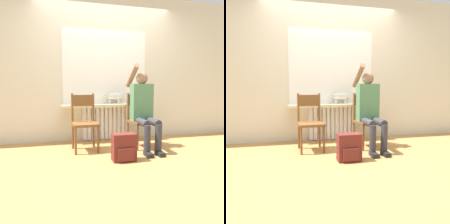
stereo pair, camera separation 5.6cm
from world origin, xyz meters
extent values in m
plane|color=#B27F47|center=(0.00, 0.00, 0.00)|extent=(12.00, 12.00, 0.00)
cube|color=beige|center=(0.00, 1.23, 1.35)|extent=(7.00, 0.06, 2.70)
cube|color=white|center=(0.00, 1.16, 0.32)|extent=(0.90, 0.05, 0.64)
cube|color=white|center=(-0.41, 1.12, 0.32)|extent=(0.06, 0.03, 0.61)
cube|color=white|center=(-0.33, 1.12, 0.32)|extent=(0.06, 0.03, 0.61)
cube|color=white|center=(-0.24, 1.12, 0.32)|extent=(0.06, 0.03, 0.61)
cube|color=white|center=(-0.16, 1.12, 0.32)|extent=(0.06, 0.03, 0.61)
cube|color=white|center=(-0.08, 1.12, 0.32)|extent=(0.06, 0.03, 0.61)
cube|color=white|center=(0.00, 1.12, 0.32)|extent=(0.06, 0.03, 0.61)
cube|color=white|center=(0.08, 1.12, 0.32)|extent=(0.06, 0.03, 0.61)
cube|color=white|center=(0.16, 1.12, 0.32)|extent=(0.06, 0.03, 0.61)
cube|color=white|center=(0.24, 1.12, 0.32)|extent=(0.06, 0.03, 0.61)
cube|color=white|center=(0.33, 1.12, 0.32)|extent=(0.06, 0.03, 0.61)
cube|color=white|center=(0.41, 1.12, 0.32)|extent=(0.06, 0.03, 0.61)
cube|color=beige|center=(0.00, 1.06, 0.66)|extent=(1.64, 0.28, 0.05)
cube|color=white|center=(0.00, 1.20, 1.37)|extent=(1.58, 0.01, 1.35)
cube|color=brown|center=(-0.47, 0.51, 0.42)|extent=(0.42, 0.42, 0.04)
cylinder|color=brown|center=(-0.64, 0.33, 0.20)|extent=(0.04, 0.04, 0.40)
cylinder|color=brown|center=(-0.29, 0.35, 0.20)|extent=(0.04, 0.04, 0.40)
cylinder|color=brown|center=(-0.65, 0.67, 0.20)|extent=(0.04, 0.04, 0.40)
cylinder|color=brown|center=(-0.31, 0.69, 0.20)|extent=(0.04, 0.04, 0.40)
cylinder|color=brown|center=(-0.65, 0.67, 0.67)|extent=(0.04, 0.04, 0.45)
cylinder|color=brown|center=(-0.31, 0.69, 0.67)|extent=(0.04, 0.04, 0.45)
cube|color=brown|center=(-0.48, 0.68, 0.79)|extent=(0.36, 0.04, 0.18)
cube|color=brown|center=(0.47, 0.51, 0.42)|extent=(0.45, 0.45, 0.04)
cylinder|color=brown|center=(0.33, 0.31, 0.20)|extent=(0.04, 0.04, 0.40)
cylinder|color=brown|center=(0.67, 0.36, 0.20)|extent=(0.04, 0.04, 0.40)
cylinder|color=brown|center=(0.28, 0.65, 0.20)|extent=(0.04, 0.04, 0.40)
cylinder|color=brown|center=(0.62, 0.70, 0.20)|extent=(0.04, 0.04, 0.40)
cylinder|color=brown|center=(0.28, 0.65, 0.67)|extent=(0.04, 0.04, 0.45)
cylinder|color=brown|center=(0.62, 0.70, 0.67)|extent=(0.04, 0.04, 0.45)
cube|color=brown|center=(0.45, 0.68, 0.79)|extent=(0.35, 0.08, 0.18)
cylinder|color=#333338|center=(0.38, 0.29, 0.46)|extent=(0.11, 0.47, 0.11)
cylinder|color=#333338|center=(0.56, 0.29, 0.46)|extent=(0.11, 0.47, 0.11)
cylinder|color=#333338|center=(0.38, 0.05, 0.23)|extent=(0.10, 0.10, 0.45)
cylinder|color=#333338|center=(0.56, 0.05, 0.23)|extent=(0.10, 0.10, 0.45)
cube|color=black|center=(0.38, -0.01, 0.03)|extent=(0.09, 0.20, 0.06)
cube|color=black|center=(0.56, -0.01, 0.03)|extent=(0.09, 0.20, 0.06)
cube|color=#4C7F56|center=(0.47, 0.53, 0.75)|extent=(0.34, 0.20, 0.61)
sphere|color=#846047|center=(0.47, 0.53, 1.14)|extent=(0.19, 0.19, 0.19)
cylinder|color=#846047|center=(0.35, 0.67, 1.18)|extent=(0.08, 0.50, 0.38)
cylinder|color=#4C7F56|center=(0.63, 0.49, 0.72)|extent=(0.08, 0.08, 0.49)
cylinder|color=silver|center=(0.14, 1.10, 0.83)|extent=(0.25, 0.12, 0.12)
sphere|color=silver|center=(0.30, 1.10, 0.85)|extent=(0.09, 0.09, 0.09)
cone|color=silver|center=(0.30, 1.08, 0.89)|extent=(0.03, 0.03, 0.03)
cone|color=silver|center=(0.30, 1.12, 0.89)|extent=(0.03, 0.03, 0.03)
cylinder|color=silver|center=(0.23, 1.07, 0.73)|extent=(0.03, 0.03, 0.08)
cylinder|color=silver|center=(0.23, 1.13, 0.73)|extent=(0.03, 0.03, 0.08)
cylinder|color=silver|center=(0.06, 1.07, 0.73)|extent=(0.03, 0.03, 0.08)
cylinder|color=silver|center=(0.06, 1.13, 0.73)|extent=(0.03, 0.03, 0.08)
cylinder|color=silver|center=(-0.03, 1.10, 0.86)|extent=(0.17, 0.03, 0.11)
cube|color=maroon|center=(-0.01, -0.09, 0.19)|extent=(0.32, 0.18, 0.38)
cube|color=maroon|center=(-0.01, -0.19, 0.11)|extent=(0.22, 0.03, 0.17)
camera|label=1|loc=(-0.86, -2.86, 1.00)|focal=35.00mm
camera|label=2|loc=(-0.81, -2.88, 1.00)|focal=35.00mm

